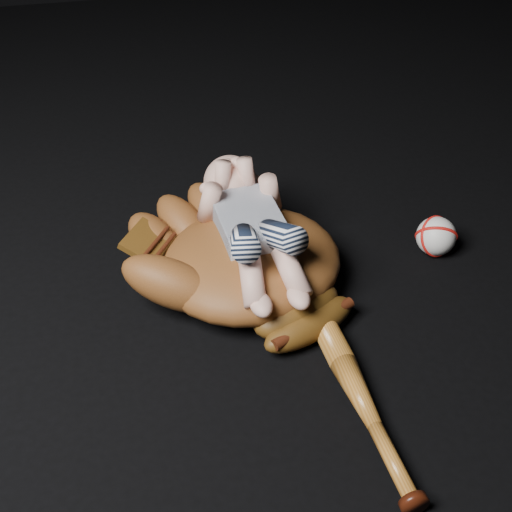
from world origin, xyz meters
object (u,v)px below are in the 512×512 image
baseball_glove (251,255)px  baseball (436,236)px  baseball_bat (349,376)px  newborn_baby (254,225)px

baseball_glove → baseball: 0.38m
baseball_glove → baseball_bat: bearing=-94.4°
baseball_glove → baseball_bat: (0.09, -0.27, -0.05)m
baseball_glove → baseball: (0.37, 0.01, -0.04)m
baseball_bat → baseball: (0.28, 0.28, 0.02)m
baseball_glove → baseball_bat: baseball_glove is taller
newborn_baby → baseball_bat: newborn_baby is taller
newborn_baby → baseball: size_ratio=5.07×
baseball_glove → newborn_baby: 0.06m
baseball_glove → newborn_baby: size_ratio=1.21×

